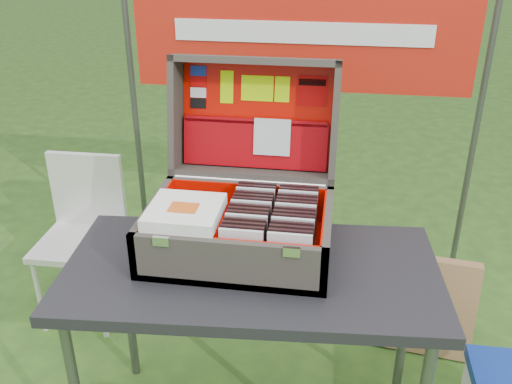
% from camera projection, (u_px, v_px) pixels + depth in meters
% --- Properties ---
extents(table, '(1.26, 0.70, 0.76)m').
position_uv_depth(table, '(252.00, 357.00, 2.02)').
color(table, black).
rests_on(table, ground).
extents(table_top, '(1.26, 0.70, 0.04)m').
position_uv_depth(table_top, '(251.00, 272.00, 1.86)').
color(table_top, black).
rests_on(table_top, ground).
extents(table_leg_bl, '(0.04, 0.04, 0.72)m').
position_uv_depth(table_leg_bl, '(128.00, 304.00, 2.33)').
color(table_leg_bl, '#59595B').
rests_on(table_leg_bl, ground).
extents(table_leg_br, '(0.04, 0.04, 0.72)m').
position_uv_depth(table_leg_br, '(404.00, 331.00, 2.18)').
color(table_leg_br, '#59595B').
rests_on(table_leg_br, ground).
extents(suitcase, '(0.61, 0.60, 0.57)m').
position_uv_depth(suitcase, '(241.00, 167.00, 1.86)').
color(suitcase, '#565247').
rests_on(suitcase, table).
extents(suitcase_base_bottom, '(0.61, 0.44, 0.02)m').
position_uv_depth(suitcase_base_bottom, '(239.00, 249.00, 1.93)').
color(suitcase_base_bottom, '#565247').
rests_on(suitcase_base_bottom, table_top).
extents(suitcase_base_wall_front, '(0.61, 0.02, 0.16)m').
position_uv_depth(suitcase_base_wall_front, '(227.00, 265.00, 1.72)').
color(suitcase_base_wall_front, '#565247').
rests_on(suitcase_base_wall_front, table_top).
extents(suitcase_base_wall_back, '(0.61, 0.02, 0.16)m').
position_uv_depth(suitcase_base_wall_back, '(249.00, 203.00, 2.08)').
color(suitcase_base_wall_back, '#565247').
rests_on(suitcase_base_wall_back, table_top).
extents(suitcase_base_wall_left, '(0.02, 0.44, 0.16)m').
position_uv_depth(suitcase_base_wall_left, '(154.00, 224.00, 1.94)').
color(suitcase_base_wall_left, '#565247').
rests_on(suitcase_base_wall_left, table_top).
extents(suitcase_base_wall_right, '(0.02, 0.44, 0.16)m').
position_uv_depth(suitcase_base_wall_right, '(327.00, 238.00, 1.86)').
color(suitcase_base_wall_right, '#565247').
rests_on(suitcase_base_wall_right, table_top).
extents(suitcase_liner_floor, '(0.56, 0.39, 0.01)m').
position_uv_depth(suitcase_liner_floor, '(239.00, 245.00, 1.93)').
color(suitcase_liner_floor, red).
rests_on(suitcase_liner_floor, suitcase_base_bottom).
extents(suitcase_latch_left, '(0.05, 0.01, 0.03)m').
position_uv_depth(suitcase_latch_left, '(161.00, 241.00, 1.70)').
color(suitcase_latch_left, silver).
rests_on(suitcase_latch_left, suitcase_base_wall_front).
extents(suitcase_latch_right, '(0.05, 0.01, 0.03)m').
position_uv_depth(suitcase_latch_right, '(292.00, 252.00, 1.65)').
color(suitcase_latch_right, silver).
rests_on(suitcase_latch_right, suitcase_base_wall_front).
extents(suitcase_hinge, '(0.55, 0.02, 0.02)m').
position_uv_depth(suitcase_hinge, '(249.00, 181.00, 2.06)').
color(suitcase_hinge, silver).
rests_on(suitcase_hinge, suitcase_base_wall_back).
extents(suitcase_lid_back, '(0.61, 0.11, 0.43)m').
position_uv_depth(suitcase_lid_back, '(257.00, 116.00, 2.15)').
color(suitcase_lid_back, '#565247').
rests_on(suitcase_lid_back, suitcase_base_wall_back).
extents(suitcase_lid_rim_far, '(0.61, 0.17, 0.06)m').
position_uv_depth(suitcase_lid_rim_far, '(256.00, 60.00, 2.03)').
color(suitcase_lid_rim_far, '#565247').
rests_on(suitcase_lid_rim_far, suitcase_lid_back).
extents(suitcase_lid_rim_near, '(0.61, 0.17, 0.06)m').
position_uv_depth(suitcase_lid_rim_near, '(253.00, 173.00, 2.13)').
color(suitcase_lid_rim_near, '#565247').
rests_on(suitcase_lid_rim_near, suitcase_lid_back).
extents(suitcase_lid_rim_left, '(0.02, 0.25, 0.46)m').
position_uv_depth(suitcase_lid_rim_left, '(177.00, 114.00, 2.12)').
color(suitcase_lid_rim_left, '#565247').
rests_on(suitcase_lid_rim_left, suitcase_lid_back).
extents(suitcase_lid_rim_right, '(0.02, 0.25, 0.46)m').
position_uv_depth(suitcase_lid_rim_right, '(335.00, 122.00, 2.04)').
color(suitcase_lid_rim_right, '#565247').
rests_on(suitcase_lid_rim_right, suitcase_lid_back).
extents(suitcase_lid_liner, '(0.56, 0.08, 0.38)m').
position_uv_depth(suitcase_lid_liner, '(257.00, 116.00, 2.13)').
color(suitcase_lid_liner, red).
rests_on(suitcase_lid_liner, suitcase_lid_back).
extents(suitcase_liner_wall_front, '(0.56, 0.01, 0.14)m').
position_uv_depth(suitcase_liner_wall_front, '(228.00, 259.00, 1.73)').
color(suitcase_liner_wall_front, red).
rests_on(suitcase_liner_wall_front, suitcase_base_bottom).
extents(suitcase_liner_wall_back, '(0.56, 0.01, 0.14)m').
position_uv_depth(suitcase_liner_wall_back, '(248.00, 202.00, 2.07)').
color(suitcase_liner_wall_back, red).
rests_on(suitcase_liner_wall_back, suitcase_base_bottom).
extents(suitcase_liner_wall_left, '(0.01, 0.39, 0.14)m').
position_uv_depth(suitcase_liner_wall_left, '(158.00, 221.00, 1.93)').
color(suitcase_liner_wall_left, red).
rests_on(suitcase_liner_wall_left, suitcase_base_bottom).
extents(suitcase_liner_wall_right, '(0.01, 0.39, 0.14)m').
position_uv_depth(suitcase_liner_wall_right, '(323.00, 234.00, 1.86)').
color(suitcase_liner_wall_right, red).
rests_on(suitcase_liner_wall_right, suitcase_base_bottom).
extents(suitcase_lid_pocket, '(0.54, 0.07, 0.18)m').
position_uv_depth(suitcase_lid_pocket, '(255.00, 144.00, 2.14)').
color(suitcase_lid_pocket, '#96040A').
rests_on(suitcase_lid_pocket, suitcase_lid_liner).
extents(suitcase_pocket_edge, '(0.53, 0.02, 0.02)m').
position_uv_depth(suitcase_pocket_edge, '(256.00, 121.00, 2.11)').
color(suitcase_pocket_edge, '#96040A').
rests_on(suitcase_pocket_edge, suitcase_lid_pocket).
extents(suitcase_pocket_cd, '(0.14, 0.04, 0.14)m').
position_uv_depth(suitcase_pocket_cd, '(272.00, 137.00, 2.11)').
color(suitcase_pocket_cd, silver).
rests_on(suitcase_pocket_cd, suitcase_lid_pocket).
extents(lid_sticker_cc_a, '(0.06, 0.01, 0.04)m').
position_uv_depth(lid_sticker_cc_a, '(198.00, 71.00, 2.12)').
color(lid_sticker_cc_a, '#1933B2').
rests_on(lid_sticker_cc_a, suitcase_lid_liner).
extents(lid_sticker_cc_b, '(0.06, 0.01, 0.04)m').
position_uv_depth(lid_sticker_cc_b, '(198.00, 82.00, 2.13)').
color(lid_sticker_cc_b, '#C40404').
rests_on(lid_sticker_cc_b, suitcase_lid_liner).
extents(lid_sticker_cc_c, '(0.06, 0.01, 0.04)m').
position_uv_depth(lid_sticker_cc_c, '(198.00, 93.00, 2.14)').
color(lid_sticker_cc_c, white).
rests_on(lid_sticker_cc_c, suitcase_lid_liner).
extents(lid_sticker_cc_d, '(0.06, 0.01, 0.04)m').
position_uv_depth(lid_sticker_cc_d, '(198.00, 103.00, 2.15)').
color(lid_sticker_cc_d, black).
rests_on(lid_sticker_cc_d, suitcase_lid_liner).
extents(lid_card_neon_tall, '(0.05, 0.03, 0.12)m').
position_uv_depth(lid_card_neon_tall, '(227.00, 87.00, 2.12)').
color(lid_card_neon_tall, '#B0E800').
rests_on(lid_card_neon_tall, suitcase_lid_liner).
extents(lid_card_neon_main, '(0.12, 0.02, 0.09)m').
position_uv_depth(lid_card_neon_main, '(257.00, 88.00, 2.10)').
color(lid_card_neon_main, '#B0E800').
rests_on(lid_card_neon_main, suitcase_lid_liner).
extents(lid_card_neon_small, '(0.05, 0.02, 0.09)m').
position_uv_depth(lid_card_neon_small, '(282.00, 89.00, 2.09)').
color(lid_card_neon_small, '#B0E800').
rests_on(lid_card_neon_small, suitcase_lid_liner).
extents(lid_sticker_band, '(0.11, 0.02, 0.11)m').
position_uv_depth(lid_sticker_band, '(312.00, 91.00, 2.07)').
color(lid_sticker_band, '#C40404').
rests_on(lid_sticker_band, suitcase_lid_liner).
extents(lid_sticker_band_bar, '(0.10, 0.01, 0.02)m').
position_uv_depth(lid_sticker_band_bar, '(312.00, 82.00, 2.07)').
color(lid_sticker_band_bar, black).
rests_on(lid_sticker_band_bar, suitcase_lid_liner).
extents(cd_left_0, '(0.14, 0.01, 0.15)m').
position_uv_depth(cd_left_0, '(241.00, 252.00, 1.74)').
color(cd_left_0, silver).
rests_on(cd_left_0, suitcase_liner_floor).
extents(cd_left_1, '(0.14, 0.01, 0.15)m').
position_uv_depth(cd_left_1, '(242.00, 248.00, 1.76)').
color(cd_left_1, black).
rests_on(cd_left_1, suitcase_liner_floor).
extents(cd_left_2, '(0.14, 0.01, 0.15)m').
position_uv_depth(cd_left_2, '(244.00, 244.00, 1.78)').
color(cd_left_2, black).
rests_on(cd_left_2, suitcase_liner_floor).
extents(cd_left_3, '(0.14, 0.01, 0.15)m').
position_uv_depth(cd_left_3, '(245.00, 240.00, 1.80)').
color(cd_left_3, black).
rests_on(cd_left_3, suitcase_liner_floor).
extents(cd_left_4, '(0.14, 0.01, 0.15)m').
position_uv_depth(cd_left_4, '(246.00, 236.00, 1.82)').
color(cd_left_4, silver).
rests_on(cd_left_4, suitcase_liner_floor).
extents(cd_left_5, '(0.14, 0.01, 0.15)m').
position_uv_depth(cd_left_5, '(248.00, 232.00, 1.84)').
color(cd_left_5, black).
rests_on(cd_left_5, suitcase_liner_floor).
extents(cd_left_6, '(0.14, 0.01, 0.15)m').
position_uv_depth(cd_left_6, '(249.00, 229.00, 1.86)').
color(cd_left_6, black).
rests_on(cd_left_6, suitcase_liner_floor).
extents(cd_left_7, '(0.14, 0.01, 0.15)m').
position_uv_depth(cd_left_7, '(250.00, 225.00, 1.88)').
color(cd_left_7, black).
rests_on(cd_left_7, suitcase_liner_floor).
extents(cd_left_8, '(0.14, 0.01, 0.15)m').
position_uv_depth(cd_left_8, '(251.00, 222.00, 1.91)').
color(cd_left_8, silver).
rests_on(cd_left_8, suitcase_liner_floor).
extents(cd_left_9, '(0.14, 0.01, 0.15)m').
position_uv_depth(cd_left_9, '(252.00, 218.00, 1.93)').
color(cd_left_9, black).
rests_on(cd_left_9, suitcase_liner_floor).
extents(cd_left_10, '(0.14, 0.01, 0.15)m').
position_uv_depth(cd_left_10, '(253.00, 215.00, 1.95)').
color(cd_left_10, black).
rests_on(cd_left_10, suitcase_liner_floor).
extents(cd_left_11, '(0.14, 0.01, 0.15)m').
position_uv_depth(cd_left_11, '(254.00, 212.00, 1.97)').
color(cd_left_11, black).
rests_on(cd_left_11, suitcase_liner_floor).
extents(cd_left_12, '(0.14, 0.01, 0.15)m').
position_uv_depth(cd_left_12, '(255.00, 208.00, 1.99)').
color(cd_left_12, silver).
rests_on(cd_left_12, suitcase_liner_floor).
extents(cd_left_13, '(0.14, 0.01, 0.15)m').
position_uv_depth(cd_left_13, '(257.00, 205.00, 2.01)').
color(cd_left_13, black).
rests_on(cd_left_13, suitcase_liner_floor).
extents(cd_left_14, '(0.14, 0.01, 0.15)m').
position_uv_depth(cd_left_14, '(258.00, 202.00, 2.03)').
color(cd_left_14, black).
rests_on(cd_left_14, suitcase_liner_floor).
extents(cd_right_0, '(0.14, 0.01, 0.15)m').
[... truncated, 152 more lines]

